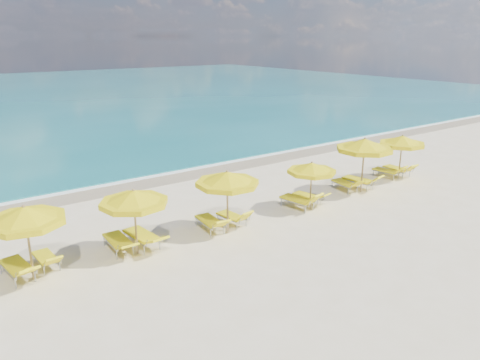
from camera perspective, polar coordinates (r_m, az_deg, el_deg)
ground_plane at (r=19.09m, az=2.67°, el=-4.52°), size 120.00×120.00×0.00m
ocean at (r=63.18m, az=-26.09°, el=9.02°), size 120.00×80.00×0.30m
wet_sand_band at (r=24.96m, az=-8.02°, el=0.59°), size 120.00×2.60×0.01m
foam_line at (r=25.64m, az=-8.87°, el=1.00°), size 120.00×1.20×0.03m
whitecap_near at (r=32.00m, az=-25.96°, el=2.68°), size 14.00×0.36×0.05m
whitecap_far at (r=42.95m, az=-9.21°, el=7.48°), size 18.00×0.30×0.05m
umbrella_2 at (r=14.96m, az=-24.74°, el=-4.02°), size 2.68×2.68×2.39m
umbrella_3 at (r=15.66m, az=-12.83°, el=-2.21°), size 2.70×2.70×2.30m
umbrella_4 at (r=17.06m, az=-1.56°, el=0.09°), size 2.99×2.99×2.39m
umbrella_5 at (r=19.67m, az=8.74°, el=1.40°), size 2.33×2.33×2.08m
umbrella_6 at (r=22.22m, az=14.94°, el=4.08°), size 3.33×3.33×2.63m
umbrella_7 at (r=24.99m, az=19.16°, el=4.49°), size 2.74×2.74×2.32m
lounger_2_left at (r=15.89m, az=-25.44°, el=-10.01°), size 0.88×2.00×0.78m
lounger_2_right at (r=16.25m, az=-22.52°, el=-9.16°), size 0.62×1.63×0.71m
lounger_3_left at (r=16.60m, az=-14.56°, el=-7.66°), size 0.71×2.00×0.71m
lounger_3_right at (r=16.75m, az=-11.78°, el=-7.18°), size 0.86×2.15×0.76m
lounger_4_left at (r=17.72m, az=-3.63°, el=-5.49°), size 0.79×1.91×0.81m
lounger_4_right at (r=18.24m, az=-0.92°, el=-4.85°), size 0.74×1.67×0.80m
lounger_5_left at (r=20.03m, az=7.10°, el=-2.83°), size 0.93×1.96×0.92m
lounger_5_right at (r=20.73m, az=8.29°, el=-2.30°), size 0.84×1.76×0.69m
lounger_6_left at (r=22.74m, az=12.70°, el=-0.75°), size 0.85×1.86×0.78m
lounger_6_right at (r=23.28m, az=14.30°, el=-0.39°), size 0.96×2.03×0.87m
lounger_7_left at (r=25.38m, az=17.46°, el=0.75°), size 0.78×1.79×0.84m
lounger_7_right at (r=25.94m, az=18.63°, el=0.99°), size 0.68×1.84×0.85m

